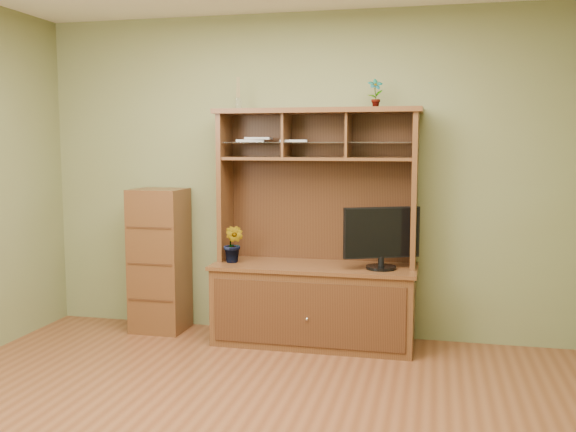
% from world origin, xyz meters
% --- Properties ---
extents(room, '(4.54, 4.04, 2.74)m').
position_xyz_m(room, '(0.00, 0.00, 1.35)').
color(room, brown).
rests_on(room, ground).
extents(media_hutch, '(1.66, 0.61, 1.90)m').
position_xyz_m(media_hutch, '(0.19, 1.73, 0.52)').
color(media_hutch, '#4D2A16').
rests_on(media_hutch, room).
extents(monitor, '(0.57, 0.30, 0.48)m').
position_xyz_m(monitor, '(0.73, 1.64, 0.91)').
color(monitor, black).
rests_on(monitor, media_hutch).
extents(orchid_plant, '(0.21, 0.19, 0.31)m').
position_xyz_m(orchid_plant, '(-0.47, 1.65, 0.80)').
color(orchid_plant, '#21511B').
rests_on(orchid_plant, media_hutch).
extents(top_plant, '(0.14, 0.11, 0.23)m').
position_xyz_m(top_plant, '(0.65, 1.80, 2.01)').
color(top_plant, '#376A25').
rests_on(top_plant, media_hutch).
extents(reed_diffuser, '(0.05, 0.05, 0.26)m').
position_xyz_m(reed_diffuser, '(-0.47, 1.80, 2.00)').
color(reed_diffuser, silver).
rests_on(reed_diffuser, media_hutch).
extents(magazines, '(0.61, 0.21, 0.04)m').
position_xyz_m(magazines, '(-0.23, 1.80, 1.65)').
color(magazines, '#AFAFB4').
rests_on(magazines, media_hutch).
extents(side_cabinet, '(0.44, 0.40, 1.23)m').
position_xyz_m(side_cabinet, '(-1.19, 1.78, 0.62)').
color(side_cabinet, '#4D2A16').
rests_on(side_cabinet, room).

